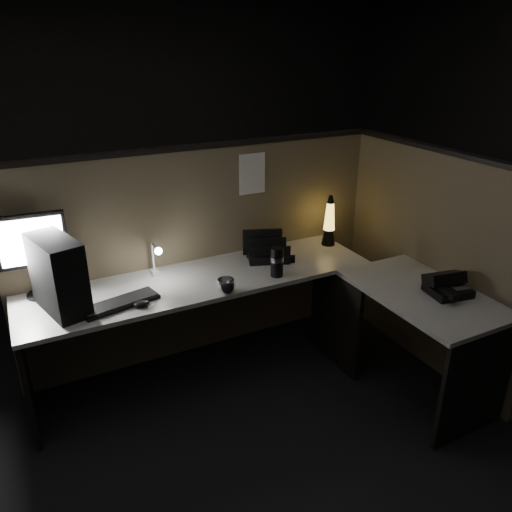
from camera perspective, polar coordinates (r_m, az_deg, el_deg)
name	(u,v)px	position (r m, az deg, el deg)	size (l,w,h in m)	color
floor	(265,416)	(3.27, 0.98, -17.78)	(6.00, 6.00, 0.00)	black
room_shell	(267,158)	(2.52, 1.24, 11.14)	(6.00, 6.00, 6.00)	silver
partition_back	(205,253)	(3.60, -5.90, 0.29)	(2.66, 0.06, 1.50)	brown
partition_right	(428,261)	(3.65, 19.05, -0.55)	(0.06, 1.66, 1.50)	brown
desk	(271,310)	(3.19, 1.78, -6.21)	(2.60, 1.60, 0.73)	#A6A49D
pc_tower	(58,275)	(3.01, -21.69, -2.02)	(0.19, 0.41, 0.44)	black
monitor	(33,247)	(3.20, -24.17, 0.91)	(0.40, 0.17, 0.52)	black
keyboard	(120,303)	(3.04, -15.27, -5.24)	(0.45, 0.15, 0.02)	black
mouse	(141,304)	(2.99, -12.96, -5.34)	(0.09, 0.07, 0.04)	black
clip_lamp	(156,259)	(3.26, -11.34, -0.29)	(0.05, 0.19, 0.24)	silver
organizer	(267,251)	(3.54, 1.29, 0.53)	(0.35, 0.33, 0.21)	black
lava_lamp	(329,225)	(3.78, 8.37, 3.58)	(0.10, 0.10, 0.38)	black
travel_mug	(277,262)	(3.25, 2.42, -0.68)	(0.09, 0.09, 0.20)	black
steel_mug	(226,286)	(3.06, -3.45, -3.45)	(0.12, 0.12, 0.09)	#B4B4BB
figurine	(287,251)	(3.54, 3.51, 0.58)	(0.06, 0.06, 0.06)	yellow
pinned_paper	(252,174)	(3.53, -0.45, 9.37)	(0.20, 0.00, 0.29)	white
desk_phone	(446,285)	(3.26, 20.93, -3.14)	(0.27, 0.27, 0.14)	black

